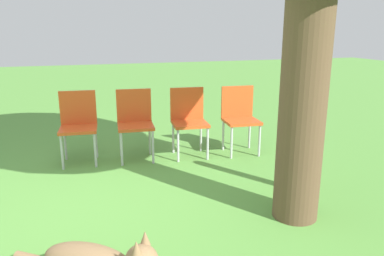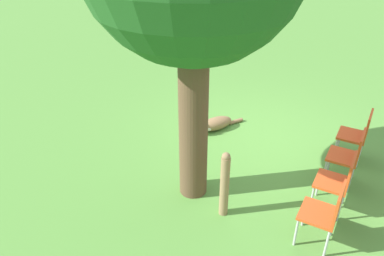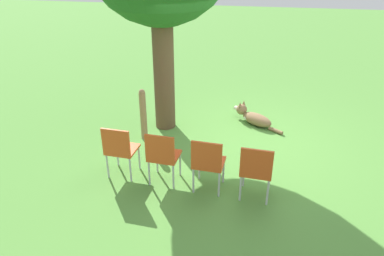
% 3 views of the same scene
% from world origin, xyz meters
% --- Properties ---
extents(ground_plane, '(30.00, 30.00, 0.00)m').
position_xyz_m(ground_plane, '(0.00, 0.00, 0.00)').
color(ground_plane, '#56933D').
extents(fence_post, '(0.12, 0.12, 0.98)m').
position_xyz_m(fence_post, '(-0.12, 1.68, 0.50)').
color(fence_post, '#937551').
rests_on(fence_post, ground_plane).
extents(red_chair_0, '(0.46, 0.47, 0.88)m').
position_xyz_m(red_chair_0, '(-1.62, -0.38, 0.51)').
color(red_chair_0, '#D14C1E').
rests_on(red_chair_0, ground_plane).
extents(red_chair_1, '(0.46, 0.47, 0.88)m').
position_xyz_m(red_chair_1, '(-1.54, 0.31, 0.51)').
color(red_chair_1, '#D14C1E').
rests_on(red_chair_1, ground_plane).
extents(red_chair_2, '(0.46, 0.47, 0.88)m').
position_xyz_m(red_chair_2, '(-1.46, 1.00, 0.51)').
color(red_chair_2, '#D14C1E').
rests_on(red_chair_2, ground_plane).
extents(red_chair_3, '(0.46, 0.47, 0.88)m').
position_xyz_m(red_chair_3, '(-1.39, 1.68, 0.51)').
color(red_chair_3, '#D14C1E').
rests_on(red_chair_3, ground_plane).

